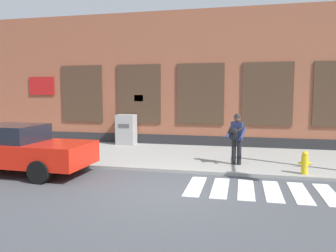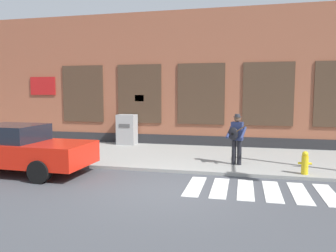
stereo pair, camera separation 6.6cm
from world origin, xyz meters
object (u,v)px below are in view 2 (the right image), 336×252
(busker, at_px, (236,136))
(utility_box, at_px, (127,129))
(red_car, at_px, (18,149))
(fire_hydrant, at_px, (305,163))

(busker, bearing_deg, utility_box, 147.20)
(red_car, distance_m, busker, 7.08)
(red_car, bearing_deg, fire_hydrant, 9.25)
(busker, bearing_deg, red_car, -161.19)
(red_car, bearing_deg, utility_box, 74.12)
(fire_hydrant, bearing_deg, red_car, -170.75)
(red_car, distance_m, fire_hydrant, 8.85)
(red_car, bearing_deg, busker, 18.81)
(busker, distance_m, fire_hydrant, 2.30)
(utility_box, bearing_deg, busker, -32.80)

